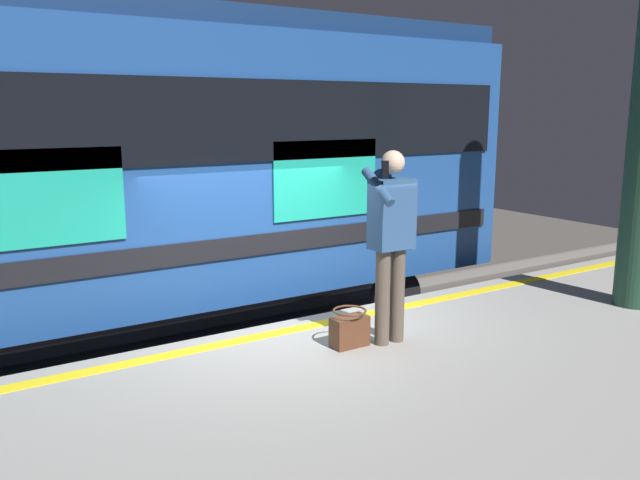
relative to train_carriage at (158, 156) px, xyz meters
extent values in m
plane|color=#4C4742|center=(-0.54, 2.15, -2.61)|extent=(25.94, 25.94, 0.00)
cube|color=gray|center=(-0.54, 4.48, -2.12)|extent=(17.29, 4.66, 0.96)
cube|color=yellow|center=(-0.54, 2.45, -1.64)|extent=(16.95, 0.16, 0.01)
cube|color=slate|center=(-0.54, 0.71, -2.53)|extent=(22.48, 0.08, 0.16)
cube|color=slate|center=(-0.54, -0.72, -2.53)|extent=(22.48, 0.08, 0.16)
cube|color=#1E478C|center=(0.00, -0.01, -0.10)|extent=(9.01, 2.79, 3.11)
cube|color=navy|center=(0.00, -0.01, 1.57)|extent=(8.83, 2.57, 0.24)
cube|color=black|center=(0.00, 1.40, 0.44)|extent=(8.56, 0.03, 0.90)
cube|color=black|center=(0.00, 1.40, -0.96)|extent=(8.56, 0.03, 0.24)
cube|color=#19A58C|center=(-1.58, 1.41, -0.26)|extent=(1.45, 0.02, 0.93)
cube|color=#19A58C|center=(1.58, 1.41, -0.26)|extent=(1.45, 0.02, 0.93)
cylinder|color=black|center=(-2.93, 1.11, -2.03)|extent=(0.84, 0.12, 0.84)
cylinder|color=black|center=(-2.93, -1.12, -2.03)|extent=(0.84, 0.12, 0.84)
cylinder|color=brown|center=(-1.18, 3.26, -1.18)|extent=(0.14, 0.14, 0.93)
cylinder|color=brown|center=(-1.00, 3.26, -1.18)|extent=(0.14, 0.14, 0.93)
cube|color=#2D517F|center=(-1.09, 3.26, -0.39)|extent=(0.40, 0.24, 0.66)
sphere|color=#2D517F|center=(-1.09, 3.10, -0.08)|extent=(0.20, 0.20, 0.20)
sphere|color=beige|center=(-1.09, 3.26, 0.09)|extent=(0.22, 0.22, 0.22)
cylinder|color=#2D517F|center=(-1.34, 3.26, -0.46)|extent=(0.09, 0.09, 0.59)
cylinder|color=#2D517F|center=(-0.86, 3.34, -0.11)|extent=(0.09, 0.42, 0.33)
cube|color=black|center=(-0.86, 3.44, 0.05)|extent=(0.07, 0.02, 0.15)
cube|color=#59331E|center=(-0.71, 3.14, -1.50)|extent=(0.36, 0.18, 0.29)
torus|color=#59331E|center=(-0.71, 3.14, -1.29)|extent=(0.32, 0.32, 0.02)
camera|label=1|loc=(2.69, 7.92, 0.56)|focal=36.54mm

